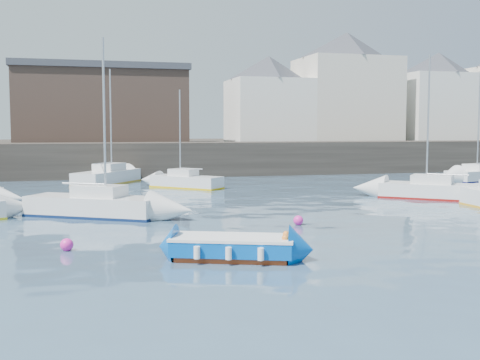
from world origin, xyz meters
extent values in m
plane|color=#2D4760|center=(0.00, 0.00, 0.00)|extent=(220.00, 220.00, 0.00)
cube|color=#28231E|center=(0.00, 35.00, 1.50)|extent=(90.00, 5.00, 3.00)
cube|color=#28231E|center=(0.00, 53.00, 1.40)|extent=(90.00, 32.00, 2.80)
cube|color=beige|center=(20.00, 42.00, 7.30)|extent=(10.00, 8.00, 9.00)
pyramid|color=#3A3D44|center=(20.00, 42.00, 13.20)|extent=(13.36, 13.36, 2.80)
cube|color=white|center=(31.00, 41.50, 6.55)|extent=(9.00, 7.00, 7.50)
pyramid|color=#3A3D44|center=(31.00, 41.50, 11.53)|extent=(11.88, 11.88, 2.45)
cube|color=white|center=(11.00, 41.50, 6.05)|extent=(8.00, 7.00, 6.50)
pyramid|color=#3A3D44|center=(11.00, 41.50, 10.53)|extent=(11.14, 11.14, 2.45)
cube|color=#3D2D26|center=(-6.00, 43.00, 6.30)|extent=(16.00, 10.00, 7.00)
cube|color=#3A3D44|center=(-6.00, 43.00, 10.10)|extent=(16.40, 10.40, 0.60)
cube|color=#923313|center=(-3.49, -0.11, 0.09)|extent=(3.82, 2.66, 0.18)
cube|color=#0051B4|center=(-3.49, -0.11, 0.42)|extent=(4.18, 2.96, 0.48)
cube|color=white|center=(-3.49, -0.11, 0.70)|extent=(4.27, 3.02, 0.09)
cube|color=white|center=(-3.49, -0.11, 0.49)|extent=(3.29, 2.21, 0.44)
cube|color=#D1B981|center=(-3.49, -0.11, 0.60)|extent=(0.68, 1.17, 0.07)
cylinder|color=white|center=(-4.07, 1.12, 0.38)|extent=(0.20, 0.20, 0.38)
cylinder|color=white|center=(-4.75, -0.60, 0.38)|extent=(0.20, 0.20, 0.38)
cylinder|color=white|center=(-3.15, 0.75, 0.38)|extent=(0.20, 0.20, 0.38)
cylinder|color=white|center=(-3.84, -0.97, 0.38)|extent=(0.20, 0.20, 0.38)
cylinder|color=white|center=(-2.23, 0.38, 0.38)|extent=(0.20, 0.20, 0.38)
cylinder|color=white|center=(-2.92, -1.33, 0.38)|extent=(0.20, 0.20, 0.38)
cube|color=silver|center=(-7.57, 10.83, 0.49)|extent=(6.61, 5.20, 0.97)
cube|color=#0D1D45|center=(-7.57, 10.83, 0.06)|extent=(6.68, 5.25, 0.13)
cube|color=silver|center=(-7.30, 10.66, 1.25)|extent=(2.75, 2.53, 0.54)
cylinder|color=silver|center=(-7.02, 10.49, 4.71)|extent=(0.11, 0.11, 7.47)
cube|color=silver|center=(12.58, 13.01, 0.46)|extent=(6.45, 5.97, 0.92)
cube|color=maroon|center=(12.58, 13.01, 0.06)|extent=(6.51, 6.03, 0.12)
cube|color=silver|center=(12.32, 13.23, 1.18)|extent=(2.81, 2.74, 0.51)
cylinder|color=silver|center=(12.07, 13.44, 4.76)|extent=(0.10, 0.10, 7.67)
cube|color=silver|center=(-0.85, 23.59, 0.43)|extent=(4.93, 4.98, 0.87)
cube|color=#E2B50A|center=(-0.85, 23.59, 0.06)|extent=(4.98, 5.03, 0.12)
cube|color=silver|center=(-1.04, 23.78, 1.11)|extent=(2.21, 2.22, 0.48)
cylinder|color=silver|center=(-1.22, 23.97, 3.92)|extent=(0.10, 0.10, 6.11)
cube|color=silver|center=(23.22, 23.39, 1.13)|extent=(2.81, 2.34, 0.49)
cylinder|color=silver|center=(22.89, 23.28, 4.85)|extent=(0.10, 0.10, 7.92)
cube|color=silver|center=(-6.16, 28.32, 0.51)|extent=(5.52, 6.82, 1.01)
cube|color=gold|center=(-6.16, 28.32, 0.07)|extent=(5.57, 6.89, 0.13)
cube|color=silver|center=(-5.98, 28.60, 1.29)|extent=(2.65, 2.86, 0.56)
cylinder|color=silver|center=(-5.79, 28.88, 4.89)|extent=(0.11, 0.11, 7.76)
sphere|color=#F326A3|center=(-8.68, 2.71, 0.00)|extent=(0.45, 0.45, 0.45)
sphere|color=#F326A3|center=(1.02, 5.93, 0.00)|extent=(0.44, 0.44, 0.44)
sphere|color=#F326A3|center=(-6.55, 17.61, 0.00)|extent=(0.35, 0.35, 0.35)
camera|label=1|loc=(-8.19, -18.58, 4.18)|focal=45.00mm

